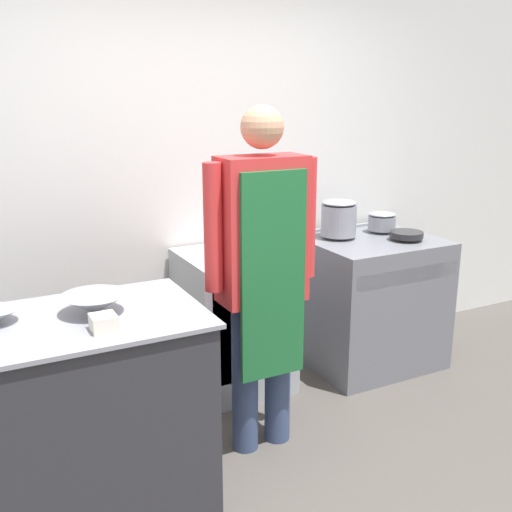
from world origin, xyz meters
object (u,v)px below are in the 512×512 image
(fridge_unit, at_px, (234,321))
(stove, at_px, (370,301))
(person_cook, at_px, (263,263))
(sauce_pot, at_px, (382,221))
(stock_pot, at_px, (339,217))
(mixing_bowl, at_px, (95,304))
(saute_pan, at_px, (406,234))
(plastic_tub, at_px, (103,323))

(fridge_unit, bearing_deg, stove, -5.78)
(fridge_unit, bearing_deg, person_cook, -103.05)
(person_cook, height_order, sauce_pot, person_cook)
(person_cook, xyz_separation_m, stock_pot, (0.96, 0.71, 0.01))
(mixing_bowl, bearing_deg, stove, 17.85)
(saute_pan, bearing_deg, plastic_tub, -161.62)
(stove, xyz_separation_m, plastic_tub, (-2.04, -0.86, 0.52))
(stock_pot, bearing_deg, stove, -33.75)
(person_cook, relative_size, plastic_tub, 17.94)
(plastic_tub, relative_size, stock_pot, 0.41)
(fridge_unit, distance_m, stock_pot, 1.00)
(mixing_bowl, bearing_deg, person_cook, 4.62)
(stove, distance_m, mixing_bowl, 2.19)
(person_cook, bearing_deg, stove, 26.61)
(fridge_unit, distance_m, plastic_tub, 1.51)
(person_cook, height_order, mixing_bowl, person_cook)
(person_cook, bearing_deg, fridge_unit, 76.95)
(plastic_tub, bearing_deg, stove, 23.01)
(person_cook, distance_m, mixing_bowl, 0.87)
(fridge_unit, xyz_separation_m, stock_pot, (0.81, 0.03, 0.59))
(stove, bearing_deg, mixing_bowl, -162.15)
(plastic_tub, distance_m, stock_pot, 2.09)
(stove, relative_size, saute_pan, 4.11)
(stove, distance_m, fridge_unit, 1.01)
(stove, xyz_separation_m, fridge_unit, (-1.00, 0.10, -0.00))
(mixing_bowl, xyz_separation_m, sauce_pot, (2.20, 0.78, 0.01))
(fridge_unit, relative_size, mixing_bowl, 3.16)
(mixing_bowl, bearing_deg, fridge_unit, 36.42)
(stock_pot, bearing_deg, mixing_bowl, -156.77)
(plastic_tub, height_order, saute_pan, plastic_tub)
(stove, bearing_deg, plastic_tub, -156.99)
(fridge_unit, xyz_separation_m, mixing_bowl, (-1.02, -0.75, 0.53))
(plastic_tub, bearing_deg, saute_pan, 18.38)
(person_cook, xyz_separation_m, mixing_bowl, (-0.86, -0.07, -0.05))
(stove, relative_size, stock_pot, 3.72)
(stove, height_order, saute_pan, saute_pan)
(saute_pan, relative_size, sauce_pot, 1.15)
(mixing_bowl, bearing_deg, saute_pan, 13.35)
(stove, xyz_separation_m, mixing_bowl, (-2.02, -0.65, 0.53))
(plastic_tub, bearing_deg, fridge_unit, 43.08)
(saute_pan, height_order, sauce_pot, sauce_pot)
(stove, xyz_separation_m, sauce_pot, (0.18, 0.13, 0.53))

